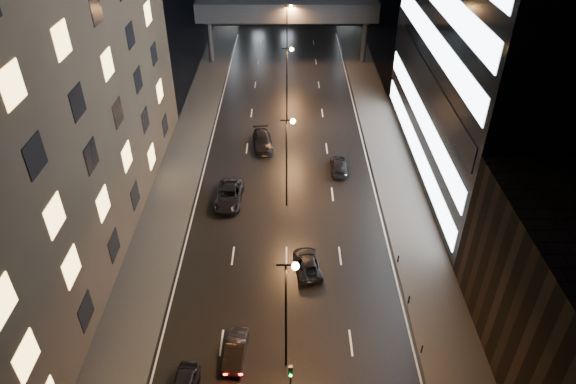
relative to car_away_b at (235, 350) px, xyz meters
name	(u,v)px	position (x,y,z in m)	size (l,w,h in m)	color
ground	(287,148)	(3.78, 31.25, -0.68)	(160.00, 160.00, 0.00)	black
sidewalk_left	(180,169)	(-8.72, 26.25, -0.60)	(5.00, 110.00, 0.15)	#383533
sidewalk_right	(393,169)	(16.28, 26.25, -0.60)	(5.00, 110.00, 0.15)	#383533
building_right_low	(575,298)	(23.78, 0.25, 5.32)	(10.00, 18.00, 12.00)	black
skybridge	(287,13)	(3.78, 61.25, 7.66)	(30.00, 3.00, 10.00)	#333335
traffic_signal_near	(291,381)	(4.08, -4.25, 2.41)	(0.28, 0.34, 4.40)	black
bollard_row	(429,379)	(13.98, -2.25, -0.23)	(0.12, 25.12, 0.90)	black
streetlight_near	(288,304)	(3.94, -0.75, 5.82)	(1.45, 0.50, 10.15)	black
streetlight_mid_a	(288,152)	(3.94, 19.25, 5.82)	(1.45, 0.50, 10.15)	black
streetlight_mid_b	(288,75)	(3.94, 39.25, 5.82)	(1.45, 0.50, 10.15)	black
streetlight_far	(288,28)	(3.94, 59.25, 5.82)	(1.45, 0.50, 10.15)	black
car_away_b	(235,350)	(0.00, 0.00, 0.00)	(1.44, 4.13, 1.36)	black
car_away_c	(229,196)	(-2.37, 19.83, 0.15)	(2.74, 5.94, 1.65)	black
car_away_d	(263,141)	(0.75, 31.63, 0.15)	(2.31, 5.69, 1.65)	black
car_toward_a	(308,264)	(5.68, 9.48, -0.02)	(2.18, 4.73, 1.32)	black
car_toward_b	(339,166)	(9.83, 26.08, 0.00)	(1.91, 4.70, 1.36)	black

